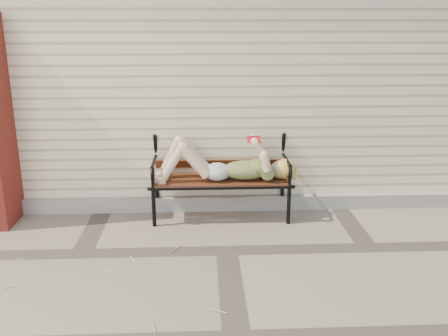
{
  "coord_description": "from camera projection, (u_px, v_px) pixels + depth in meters",
  "views": [
    {
      "loc": [
        -0.21,
        -3.94,
        1.94
      ],
      "look_at": [
        0.0,
        0.59,
        0.58
      ],
      "focal_mm": 40.0,
      "sensor_mm": 36.0,
      "label": 1
    }
  ],
  "objects": [
    {
      "name": "garden_bench",
      "position": [
        220.0,
        164.0,
        5.01
      ],
      "size": [
        1.49,
        0.59,
        0.96
      ],
      "color": "black",
      "rests_on": "ground"
    },
    {
      "name": "ground",
      "position": [
        227.0,
        251.0,
        4.34
      ],
      "size": [
        80.0,
        80.0,
        0.0
      ],
      "primitive_type": "plane",
      "color": "gray",
      "rests_on": "ground"
    },
    {
      "name": "foundation_strip",
      "position": [
        222.0,
        203.0,
        5.24
      ],
      "size": [
        8.0,
        0.1,
        0.15
      ],
      "primitive_type": "cube",
      "color": "gray",
      "rests_on": "ground"
    },
    {
      "name": "house_wall",
      "position": [
        215.0,
        52.0,
        6.78
      ],
      "size": [
        8.0,
        4.0,
        3.0
      ],
      "primitive_type": "cube",
      "color": "beige",
      "rests_on": "ground"
    },
    {
      "name": "reading_woman",
      "position": [
        222.0,
        164.0,
        4.89
      ],
      "size": [
        1.4,
        0.32,
        0.44
      ],
      "color": "#09293F",
      "rests_on": "ground"
    }
  ]
}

